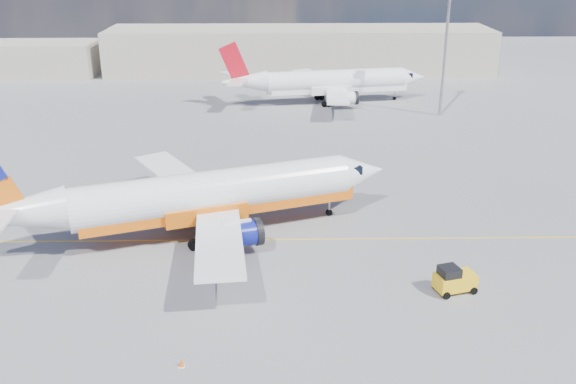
{
  "coord_description": "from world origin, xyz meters",
  "views": [
    {
      "loc": [
        0.66,
        -44.94,
        23.24
      ],
      "look_at": [
        1.59,
        4.88,
        3.5
      ],
      "focal_mm": 40.0,
      "sensor_mm": 36.0,
      "label": 1
    }
  ],
  "objects_px": {
    "second_jet": "(329,82)",
    "traffic_cone": "(181,363)",
    "main_jet": "(201,196)",
    "gse_tug": "(454,280)"
  },
  "relations": [
    {
      "from": "second_jet",
      "to": "traffic_cone",
      "type": "bearing_deg",
      "value": -111.69
    },
    {
      "from": "second_jet",
      "to": "traffic_cone",
      "type": "height_order",
      "value": "second_jet"
    },
    {
      "from": "traffic_cone",
      "to": "second_jet",
      "type": "bearing_deg",
      "value": 78.07
    },
    {
      "from": "main_jet",
      "to": "traffic_cone",
      "type": "distance_m",
      "value": 18.17
    },
    {
      "from": "second_jet",
      "to": "gse_tug",
      "type": "bearing_deg",
      "value": -95.19
    },
    {
      "from": "second_jet",
      "to": "gse_tug",
      "type": "distance_m",
      "value": 56.14
    },
    {
      "from": "main_jet",
      "to": "traffic_cone",
      "type": "relative_size",
      "value": 67.19
    },
    {
      "from": "traffic_cone",
      "to": "main_jet",
      "type": "bearing_deg",
      "value": 91.94
    },
    {
      "from": "second_jet",
      "to": "traffic_cone",
      "type": "relative_size",
      "value": 61.22
    },
    {
      "from": "second_jet",
      "to": "gse_tug",
      "type": "relative_size",
      "value": 10.12
    }
  ]
}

